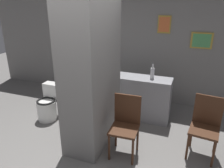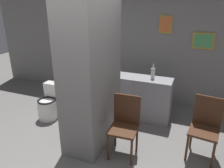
# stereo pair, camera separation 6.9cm
# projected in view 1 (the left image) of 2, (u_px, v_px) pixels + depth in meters

# --- Properties ---
(ground_plane) EXTENTS (14.00, 14.00, 0.00)m
(ground_plane) POSITION_uv_depth(u_px,v_px,m) (85.00, 162.00, 3.40)
(ground_plane) COLOR slate
(wall_back) EXTENTS (8.00, 0.09, 2.60)m
(wall_back) POSITION_uv_depth(u_px,v_px,m) (133.00, 47.00, 5.22)
(wall_back) COLOR gray
(wall_back) RESTS_ON ground_plane
(pillar_center) EXTENTS (0.61, 1.18, 2.60)m
(pillar_center) POSITION_uv_depth(u_px,v_px,m) (91.00, 70.00, 3.48)
(pillar_center) COLOR gray
(pillar_center) RESTS_ON ground_plane
(counter_shelf) EXTENTS (1.31, 0.44, 0.90)m
(counter_shelf) POSITION_uv_depth(u_px,v_px,m) (138.00, 98.00, 4.55)
(counter_shelf) COLOR gray
(counter_shelf) RESTS_ON ground_plane
(toilet) EXTENTS (0.40, 0.56, 0.72)m
(toilet) POSITION_uv_depth(u_px,v_px,m) (48.00, 105.00, 4.56)
(toilet) COLOR white
(toilet) RESTS_ON ground_plane
(chair_near_pillar) EXTENTS (0.45, 0.45, 0.98)m
(chair_near_pillar) POSITION_uv_depth(u_px,v_px,m) (125.00, 123.00, 3.43)
(chair_near_pillar) COLOR #422616
(chair_near_pillar) RESTS_ON ground_plane
(chair_by_doorway) EXTENTS (0.48, 0.48, 0.98)m
(chair_by_doorway) POSITION_uv_depth(u_px,v_px,m) (205.00, 124.00, 3.40)
(chair_by_doorway) COLOR #422616
(chair_by_doorway) RESTS_ON ground_plane
(bicycle) EXTENTS (1.61, 0.42, 0.73)m
(bicycle) POSITION_uv_depth(u_px,v_px,m) (90.00, 94.00, 4.96)
(bicycle) COLOR black
(bicycle) RESTS_ON ground_plane
(bottle_tall) EXTENTS (0.08, 0.08, 0.33)m
(bottle_tall) POSITION_uv_depth(u_px,v_px,m) (152.00, 73.00, 4.27)
(bottle_tall) COLOR silver
(bottle_tall) RESTS_ON counter_shelf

